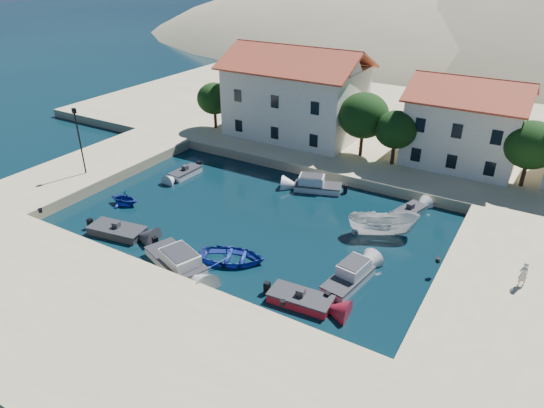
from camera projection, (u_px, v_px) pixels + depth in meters
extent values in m
plane|color=black|center=(172.00, 284.00, 32.00)|extent=(400.00, 400.00, 0.00)
cube|color=tan|center=(99.00, 332.00, 27.21)|extent=(52.00, 12.00, 1.00)
cube|color=tan|center=(531.00, 296.00, 30.03)|extent=(11.00, 20.00, 1.00)
cube|color=tan|center=(93.00, 167.00, 48.05)|extent=(8.00, 20.00, 1.00)
cube|color=tan|center=(390.00, 125.00, 59.78)|extent=(80.00, 36.00, 1.00)
ellipsoid|color=#968B66|center=(426.00, 119.00, 129.50)|extent=(198.00, 126.00, 72.00)
cube|color=beige|center=(295.00, 101.00, 53.86)|extent=(14.00, 9.00, 7.50)
pyramid|color=maroon|center=(296.00, 56.00, 51.62)|extent=(14.70, 9.45, 2.20)
cube|color=beige|center=(464.00, 130.00, 46.64)|extent=(10.00, 8.00, 6.50)
pyramid|color=maroon|center=(473.00, 87.00, 44.72)|extent=(10.50, 8.40, 1.80)
cylinder|color=#382314|center=(215.00, 117.00, 56.83)|extent=(0.36, 0.36, 2.50)
ellipsoid|color=black|center=(214.00, 99.00, 55.80)|extent=(4.00, 4.00, 3.60)
cylinder|color=#382314|center=(361.00, 141.00, 48.89)|extent=(0.36, 0.36, 3.00)
ellipsoid|color=black|center=(364.00, 115.00, 47.64)|extent=(5.00, 5.00, 4.50)
cylinder|color=#382314|center=(393.00, 152.00, 47.03)|extent=(0.36, 0.36, 2.50)
ellipsoid|color=black|center=(396.00, 130.00, 45.99)|extent=(4.00, 4.00, 3.60)
cylinder|color=#382314|center=(524.00, 171.00, 42.48)|extent=(0.36, 0.36, 2.75)
ellipsoid|color=black|center=(531.00, 145.00, 41.34)|extent=(4.60, 4.60, 4.14)
cylinder|color=black|center=(80.00, 143.00, 44.23)|extent=(0.14, 0.14, 6.00)
cube|color=black|center=(74.00, 111.00, 42.85)|extent=(0.35, 0.25, 0.45)
cylinder|color=black|center=(40.00, 211.00, 38.61)|extent=(0.36, 0.36, 0.30)
cylinder|color=black|center=(283.00, 303.00, 28.43)|extent=(0.36, 0.36, 0.30)
cylinder|color=black|center=(438.00, 260.00, 32.38)|extent=(0.36, 0.36, 0.30)
cube|color=#2D2D31|center=(117.00, 231.00, 37.53)|extent=(4.57, 2.59, 0.90)
cube|color=#2D2D31|center=(117.00, 228.00, 37.38)|extent=(4.67, 2.64, 0.10)
cube|color=#2D2D31|center=(116.00, 225.00, 37.28)|extent=(0.57, 0.57, 0.50)
cube|color=silver|center=(176.00, 262.00, 33.81)|extent=(5.54, 3.80, 0.90)
cube|color=#2D2D31|center=(175.00, 258.00, 33.66)|extent=(5.66, 3.88, 0.10)
cube|color=silver|center=(175.00, 253.00, 33.49)|extent=(3.17, 2.67, 0.90)
imported|color=navy|center=(232.00, 261.00, 34.36)|extent=(5.70, 4.90, 0.99)
cube|color=maroon|center=(300.00, 300.00, 30.12)|extent=(4.03, 2.05, 0.90)
cube|color=#2D2D31|center=(301.00, 296.00, 29.97)|extent=(4.12, 2.09, 0.10)
cube|color=#2D2D31|center=(301.00, 293.00, 29.86)|extent=(0.54, 0.54, 0.50)
cube|color=silver|center=(348.00, 281.00, 31.85)|extent=(2.29, 4.40, 0.90)
cube|color=#2D2D31|center=(349.00, 277.00, 31.70)|extent=(2.33, 4.50, 0.10)
cube|color=silver|center=(349.00, 272.00, 31.53)|extent=(1.75, 2.41, 0.90)
imported|color=silver|center=(382.00, 235.00, 37.54)|extent=(5.72, 4.30, 2.08)
cube|color=silver|center=(410.00, 212.00, 40.29)|extent=(2.28, 3.40, 0.90)
cube|color=#2D2D31|center=(410.00, 209.00, 40.14)|extent=(2.33, 3.47, 0.10)
cube|color=#2D2D31|center=(411.00, 206.00, 40.04)|extent=(0.62, 0.62, 0.50)
imported|color=navy|center=(125.00, 204.00, 42.13)|extent=(3.02, 2.71, 1.43)
cube|color=silver|center=(186.00, 173.00, 47.42)|extent=(1.62, 3.36, 0.90)
cube|color=#2D2D31|center=(185.00, 170.00, 47.27)|extent=(1.65, 3.43, 0.10)
cube|color=#2D2D31|center=(185.00, 168.00, 47.16)|extent=(0.52, 0.52, 0.50)
cube|color=silver|center=(318.00, 188.00, 44.45)|extent=(4.55, 3.02, 0.90)
cube|color=#2D2D31|center=(318.00, 185.00, 44.30)|extent=(4.65, 3.08, 0.10)
cube|color=silver|center=(318.00, 181.00, 44.13)|extent=(2.59, 2.14, 0.90)
imported|color=beige|center=(523.00, 274.00, 29.81)|extent=(0.74, 0.68, 1.70)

